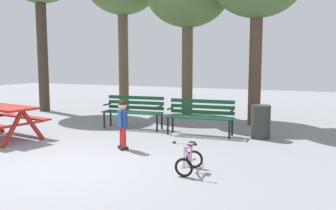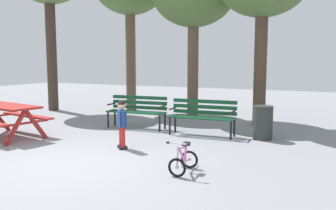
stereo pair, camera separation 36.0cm
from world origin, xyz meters
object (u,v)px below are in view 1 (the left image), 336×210
Objects in this scene: child_standing at (123,121)px; kids_bicycle at (189,160)px; trash_bin at (261,122)px; park_bench_left at (201,114)px; picnic_table at (1,114)px; park_bench_far_left at (134,109)px.

child_standing is 1.75× the size of kids_bicycle.
child_standing reaches higher than trash_bin.
child_standing is 2.03m from kids_bicycle.
trash_bin reaches higher than kids_bicycle.
park_bench_left is 1.42m from trash_bin.
park_bench_left is 2.88× the size of kids_bicycle.
picnic_table is at bearing -174.84° from child_standing.
park_bench_far_left is 2.32m from child_standing.
park_bench_far_left reaches higher than trash_bin.
picnic_table is 1.23× the size of park_bench_far_left.
picnic_table is 4.61m from park_bench_left.
park_bench_far_left reaches higher than picnic_table.
park_bench_far_left is at bearing 113.20° from child_standing.
child_standing is at bearing -66.80° from park_bench_far_left.
kids_bicycle is (2.68, -3.05, -0.31)m from park_bench_far_left.
child_standing is (0.91, -2.13, 0.07)m from park_bench_far_left.
kids_bicycle is (4.79, -0.64, -0.39)m from picnic_table.
park_bench_far_left is at bearing 48.83° from picnic_table.
picnic_table is 3.20m from park_bench_far_left.
trash_bin is (5.40, 2.45, -0.21)m from picnic_table.
kids_bicycle is at bearing -7.62° from picnic_table.
park_bench_far_left is at bearing -179.24° from trash_bin.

